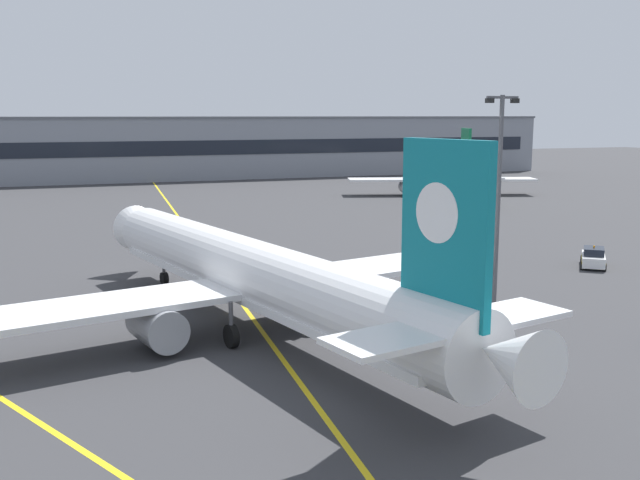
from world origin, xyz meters
name	(u,v)px	position (x,y,z in m)	size (l,w,h in m)	color
ground_plane	(349,389)	(0.00, 0.00, 0.00)	(400.00, 400.00, 0.00)	#353538
taxiway_centreline	(214,265)	(0.00, 30.00, 0.00)	(0.30, 180.00, 0.01)	yellow
taxiway_lead_in_stripe	(27,415)	(-14.00, 2.00, 0.00)	(0.30, 60.00, 0.01)	yellow
airliner_foreground	(257,276)	(-1.60, 10.27, 3.37)	(32.25, 41.05, 11.65)	white
airliner_background	(443,176)	(45.25, 71.34, 3.11)	(29.50, 37.33, 10.75)	white
apron_lamp_post	(498,202)	(13.66, 8.88, 7.19)	(2.24, 0.90, 13.76)	#515156
service_car_third	(593,258)	(29.72, 18.55, 0.77)	(4.05, 4.39, 1.79)	white
safety_cone_by_nose_gear	(202,272)	(-1.70, 26.47, 0.26)	(0.44, 0.44, 0.55)	orange
terminal_building	(151,148)	(5.93, 115.60, 6.12)	(168.36, 12.40, 12.22)	gray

